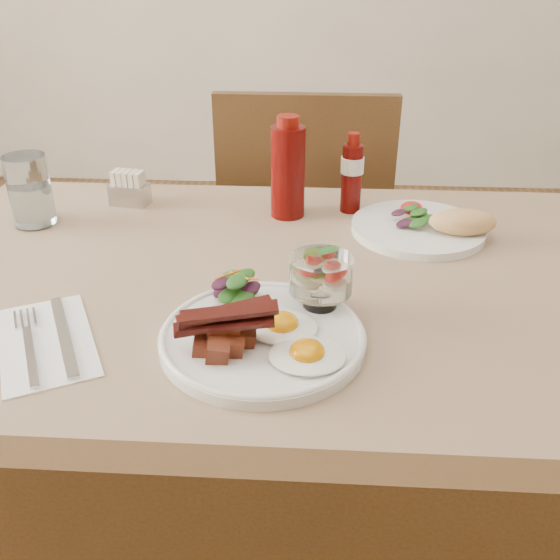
# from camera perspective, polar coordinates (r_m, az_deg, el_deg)

# --- Properties ---
(table) EXTENTS (1.33, 0.88, 0.75)m
(table) POSITION_cam_1_polar(r_m,az_deg,el_deg) (1.03, 1.39, -4.90)
(table) COLOR #54391A
(table) RESTS_ON ground
(chair_far) EXTENTS (0.42, 0.42, 0.93)m
(chair_far) POSITION_cam_1_polar(r_m,az_deg,el_deg) (1.68, 2.24, 3.89)
(chair_far) COLOR #54391A
(chair_far) RESTS_ON ground
(main_plate) EXTENTS (0.28, 0.28, 0.02)m
(main_plate) POSITION_cam_1_polar(r_m,az_deg,el_deg) (0.85, -1.60, -5.36)
(main_plate) COLOR white
(main_plate) RESTS_ON table
(fried_eggs) EXTENTS (0.16, 0.18, 0.03)m
(fried_eggs) POSITION_cam_1_polar(r_m,az_deg,el_deg) (0.82, 1.29, -5.41)
(fried_eggs) COLOR white
(fried_eggs) RESTS_ON main_plate
(bacon_potato_pile) EXTENTS (0.14, 0.09, 0.06)m
(bacon_potato_pile) POSITION_cam_1_polar(r_m,az_deg,el_deg) (0.80, -5.14, -4.65)
(bacon_potato_pile) COLOR maroon
(bacon_potato_pile) RESTS_ON main_plate
(side_salad) EXTENTS (0.08, 0.07, 0.04)m
(side_salad) POSITION_cam_1_polar(r_m,az_deg,el_deg) (0.91, -3.92, -0.74)
(side_salad) COLOR #1C4713
(side_salad) RESTS_ON main_plate
(fruit_cup) EXTENTS (0.09, 0.09, 0.09)m
(fruit_cup) POSITION_cam_1_polar(r_m,az_deg,el_deg) (0.88, 3.76, 0.50)
(fruit_cup) COLOR white
(fruit_cup) RESTS_ON main_plate
(second_plate) EXTENTS (0.26, 0.25, 0.06)m
(second_plate) POSITION_cam_1_polar(r_m,az_deg,el_deg) (1.19, 13.41, 4.87)
(second_plate) COLOR white
(second_plate) RESTS_ON table
(ketchup_bottle) EXTENTS (0.07, 0.07, 0.20)m
(ketchup_bottle) POSITION_cam_1_polar(r_m,az_deg,el_deg) (1.21, 0.72, 10.00)
(ketchup_bottle) COLOR #4F0504
(ketchup_bottle) RESTS_ON table
(hot_sauce_bottle) EXTENTS (0.05, 0.05, 0.16)m
(hot_sauce_bottle) POSITION_cam_1_polar(r_m,az_deg,el_deg) (1.24, 6.59, 9.60)
(hot_sauce_bottle) COLOR #4F0504
(hot_sauce_bottle) RESTS_ON table
(sugar_caddy) EXTENTS (0.08, 0.06, 0.07)m
(sugar_caddy) POSITION_cam_1_polar(r_m,az_deg,el_deg) (1.32, -13.62, 8.01)
(sugar_caddy) COLOR #B9B9BE
(sugar_caddy) RESTS_ON table
(water_glass) EXTENTS (0.08, 0.08, 0.13)m
(water_glass) POSITION_cam_1_polar(r_m,az_deg,el_deg) (1.27, -21.83, 7.26)
(water_glass) COLOR white
(water_glass) RESTS_ON table
(napkin_cutlery) EXTENTS (0.21, 0.25, 0.01)m
(napkin_cutlery) POSITION_cam_1_polar(r_m,az_deg,el_deg) (0.91, -20.50, -5.21)
(napkin_cutlery) COLOR white
(napkin_cutlery) RESTS_ON table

